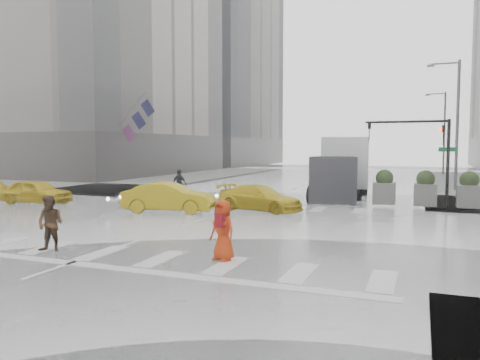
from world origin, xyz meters
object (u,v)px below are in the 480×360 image
at_px(box_truck, 340,166).
at_px(taxi_front, 36,192).
at_px(taxi_mid, 169,197).
at_px(traffic_signal_pole, 427,145).
at_px(pedestrian_orange, 223,230).
at_px(pedestrian_brown, 50,224).

bearing_deg(box_truck, taxi_front, -162.35).
relative_size(taxi_mid, box_truck, 0.63).
height_order(taxi_mid, box_truck, box_truck).
height_order(traffic_signal_pole, pedestrian_orange, traffic_signal_pole).
distance_m(traffic_signal_pole, pedestrian_brown, 18.01).
xyz_separation_m(pedestrian_brown, pedestrian_orange, (5.26, 0.87, 0.01)).
xyz_separation_m(traffic_signal_pole, pedestrian_orange, (-5.31, -13.51, -2.36)).
xyz_separation_m(taxi_mid, box_truck, (6.72, 8.43, 1.25)).
bearing_deg(pedestrian_orange, taxi_front, 172.18).
bearing_deg(taxi_mid, traffic_signal_pole, -75.65).
bearing_deg(traffic_signal_pole, pedestrian_brown, -126.28).
distance_m(traffic_signal_pole, pedestrian_orange, 14.71).
bearing_deg(taxi_front, pedestrian_brown, -137.68).
height_order(traffic_signal_pole, taxi_mid, traffic_signal_pole).
height_order(taxi_front, taxi_mid, taxi_mid).
bearing_deg(taxi_mid, box_truck, -51.18).
relative_size(taxi_front, taxi_mid, 0.92).
relative_size(traffic_signal_pole, box_truck, 0.65).
distance_m(pedestrian_brown, pedestrian_orange, 5.33).
xyz_separation_m(taxi_front, box_truck, (15.09, 8.28, 1.28)).
bearing_deg(pedestrian_orange, traffic_signal_pole, 89.20).
distance_m(pedestrian_brown, box_truck, 18.02).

